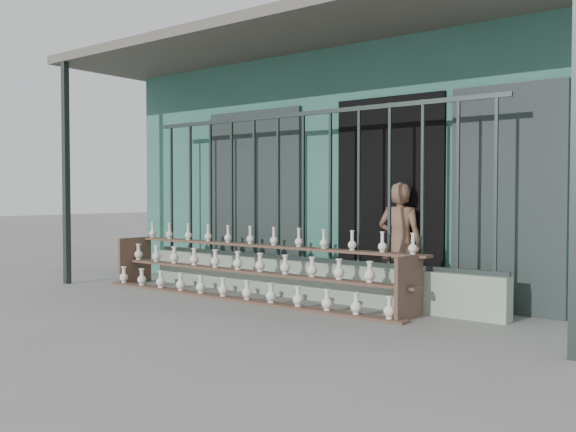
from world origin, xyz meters
The scene contains 6 objects.
ground centered at (0.00, 0.00, 0.00)m, with size 60.00×60.00×0.00m, color slate.
workshop_building centered at (0.00, 4.23, 1.62)m, with size 7.40×6.60×3.21m.
parapet_wall centered at (0.00, 1.30, 0.23)m, with size 5.00×0.20×0.45m, color #8BA38B.
security_fence centered at (0.00, 1.30, 1.35)m, with size 5.00×0.04×1.80m.
shelf_rack centered at (-0.53, 0.89, 0.36)m, with size 4.50×0.68×0.85m.
elderly_woman centered at (1.13, 1.63, 0.70)m, with size 0.51×0.33×1.39m, color brown.
Camera 1 is at (4.61, -4.90, 1.26)m, focal length 40.00 mm.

